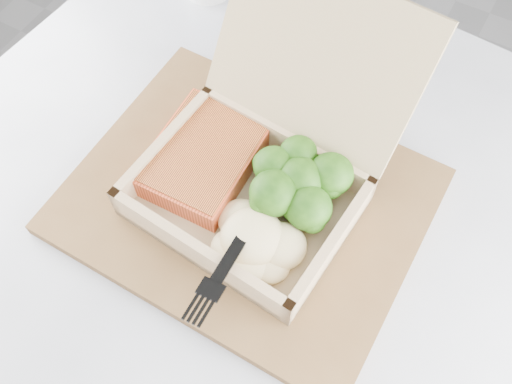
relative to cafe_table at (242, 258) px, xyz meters
The scene contains 9 objects.
floor 0.73m from the cafe_table, 99.68° to the left, with size 4.00×4.00×0.00m, color gray.
cafe_table is the anchor object (origin of this frame).
serving_tray 0.19m from the cafe_table, 25.74° to the right, with size 0.37×0.30×0.02m, color brown.
takeout_container 0.25m from the cafe_table, 51.49° to the left, with size 0.24×0.28×0.19m.
salmon_fillet 0.23m from the cafe_table, behind, with size 0.10×0.14×0.03m, color #DB542A.
broccoli_pile 0.24m from the cafe_table, 16.93° to the left, with size 0.11×0.11×0.04m, color #3A751A, non-canonical shape.
mashed_potatoes 0.24m from the cafe_table, 48.80° to the right, with size 0.10×0.09×0.04m, color beige.
plastic_fork 0.25m from the cafe_table, 46.38° to the right, with size 0.03×0.16×0.02m.
receipt 0.26m from the cafe_table, 72.91° to the left, with size 0.07×0.13×0.00m, color white.
Camera 1 is at (0.26, -0.77, 1.27)m, focal length 40.00 mm.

